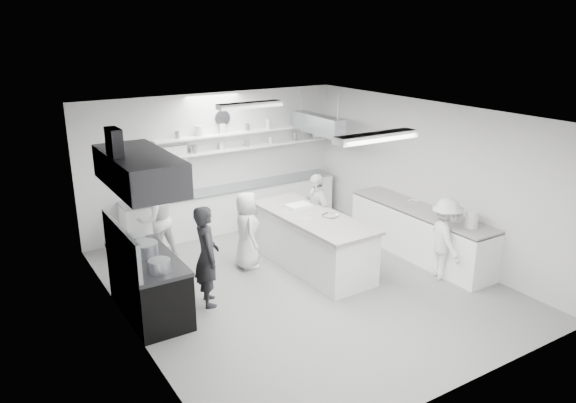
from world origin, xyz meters
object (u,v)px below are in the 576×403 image
stove (149,287)px  back_counter (235,207)px  cook_stove (207,256)px  right_counter (419,233)px  prep_island (312,242)px  cook_back (156,219)px

stove → back_counter: back_counter is taller
back_counter → cook_stove: bearing=-123.6°
right_counter → stove: bearing=173.5°
prep_island → cook_back: cook_back is taller
stove → cook_stove: (0.91, -0.20, 0.39)m
back_counter → cook_back: size_ratio=3.13×
prep_island → cook_stove: bearing=-174.6°
right_counter → cook_stove: 4.37m
right_counter → back_counter: bearing=124.7°
prep_island → stove: bearing=179.8°
back_counter → prep_island: 2.73m
cook_stove → cook_back: size_ratio=1.05×
back_counter → cook_back: cook_back is taller
stove → back_counter: (2.90, 2.80, 0.01)m
stove → right_counter: size_ratio=0.55×
prep_island → cook_back: (-2.31, 1.95, 0.31)m
right_counter → prep_island: prep_island is taller
right_counter → prep_island: bearing=161.9°
stove → right_counter: bearing=-6.5°
stove → cook_stove: size_ratio=1.07×
cook_stove → back_counter: bearing=-19.9°
back_counter → cook_stove: (-1.99, -3.00, 0.38)m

